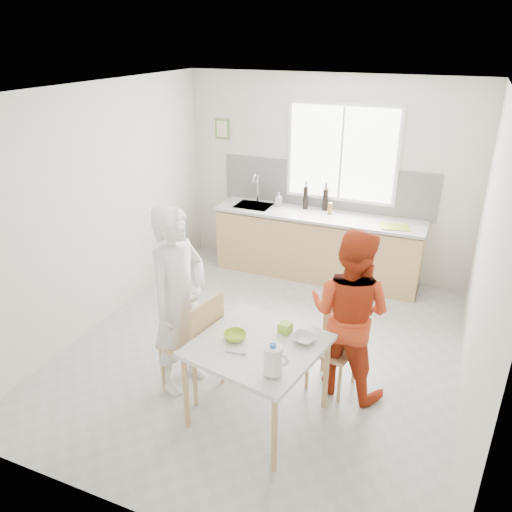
# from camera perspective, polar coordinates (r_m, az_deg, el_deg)

# --- Properties ---
(ground) EXTENTS (4.50, 4.50, 0.00)m
(ground) POSITION_cam_1_polar(r_m,az_deg,el_deg) (5.55, 0.92, -10.49)
(ground) COLOR #B7B7B2
(ground) RESTS_ON ground
(room_shell) EXTENTS (4.50, 4.50, 4.50)m
(room_shell) POSITION_cam_1_polar(r_m,az_deg,el_deg) (4.81, 1.05, 5.84)
(room_shell) COLOR silver
(room_shell) RESTS_ON ground
(window) EXTENTS (1.50, 0.06, 1.30)m
(window) POSITION_cam_1_polar(r_m,az_deg,el_deg) (6.79, 9.78, 11.48)
(window) COLOR white
(window) RESTS_ON room_shell
(backsplash) EXTENTS (3.00, 0.02, 0.65)m
(backsplash) POSITION_cam_1_polar(r_m,az_deg,el_deg) (6.97, 7.93, 7.88)
(backsplash) COLOR white
(backsplash) RESTS_ON room_shell
(picture_frame) EXTENTS (0.22, 0.03, 0.28)m
(picture_frame) POSITION_cam_1_polar(r_m,az_deg,el_deg) (7.34, -3.88, 14.30)
(picture_frame) COLOR #609744
(picture_frame) RESTS_ON room_shell
(kitchen_counter) EXTENTS (2.84, 0.64, 1.37)m
(kitchen_counter) POSITION_cam_1_polar(r_m,az_deg,el_deg) (6.98, 6.89, 0.91)
(kitchen_counter) COLOR #D9B275
(kitchen_counter) RESTS_ON ground
(dining_table) EXTENTS (1.17, 1.17, 0.77)m
(dining_table) POSITION_cam_1_polar(r_m,az_deg,el_deg) (4.29, 0.21, -10.88)
(dining_table) COLOR silver
(dining_table) RESTS_ON ground
(chair_left) EXTENTS (0.55, 0.55, 1.01)m
(chair_left) POSITION_cam_1_polar(r_m,az_deg,el_deg) (4.71, -6.75, -9.53)
(chair_left) COLOR #D9B275
(chair_left) RESTS_ON ground
(chair_far) EXTENTS (0.46, 0.46, 0.86)m
(chair_far) POSITION_cam_1_polar(r_m,az_deg,el_deg) (4.88, 9.07, -9.59)
(chair_far) COLOR #D9B275
(chair_far) RESTS_ON ground
(person_white) EXTENTS (0.55, 0.74, 1.82)m
(person_white) POSITION_cam_1_polar(r_m,az_deg,el_deg) (4.63, -8.78, -5.12)
(person_white) COLOR white
(person_white) RESTS_ON ground
(person_red) EXTENTS (0.90, 0.76, 1.64)m
(person_red) POSITION_cam_1_polar(r_m,az_deg,el_deg) (4.64, 10.62, -6.48)
(person_red) COLOR red
(person_red) RESTS_ON ground
(bowl_green) EXTENTS (0.23, 0.23, 0.06)m
(bowl_green) POSITION_cam_1_polar(r_m,az_deg,el_deg) (4.29, -2.42, -9.13)
(bowl_green) COLOR #A1CF2F
(bowl_green) RESTS_ON dining_table
(bowl_white) EXTENTS (0.24, 0.24, 0.05)m
(bowl_white) POSITION_cam_1_polar(r_m,az_deg,el_deg) (4.29, 5.48, -9.36)
(bowl_white) COLOR silver
(bowl_white) RESTS_ON dining_table
(milk_jug) EXTENTS (0.20, 0.14, 0.26)m
(milk_jug) POSITION_cam_1_polar(r_m,az_deg,el_deg) (3.83, 2.00, -11.76)
(milk_jug) COLOR white
(milk_jug) RESTS_ON dining_table
(green_box) EXTENTS (0.12, 0.12, 0.09)m
(green_box) POSITION_cam_1_polar(r_m,az_deg,el_deg) (4.38, 3.36, -8.18)
(green_box) COLOR #8AC22C
(green_box) RESTS_ON dining_table
(spoon) EXTENTS (0.16, 0.04, 0.01)m
(spoon) POSITION_cam_1_polar(r_m,az_deg,el_deg) (4.13, -2.44, -10.96)
(spoon) COLOR #A5A5AA
(spoon) RESTS_ON dining_table
(cutting_board) EXTENTS (0.40, 0.33, 0.01)m
(cutting_board) POSITION_cam_1_polar(r_m,az_deg,el_deg) (6.51, 15.55, 3.23)
(cutting_board) COLOR #8FB82A
(cutting_board) RESTS_ON kitchen_counter
(wine_bottle_a) EXTENTS (0.07, 0.07, 0.32)m
(wine_bottle_a) POSITION_cam_1_polar(r_m,az_deg,el_deg) (6.94, 5.69, 6.67)
(wine_bottle_a) COLOR black
(wine_bottle_a) RESTS_ON kitchen_counter
(wine_bottle_b) EXTENTS (0.07, 0.07, 0.30)m
(wine_bottle_b) POSITION_cam_1_polar(r_m,az_deg,el_deg) (6.92, 7.92, 6.42)
(wine_bottle_b) COLOR black
(wine_bottle_b) RESTS_ON kitchen_counter
(jar_amber) EXTENTS (0.06, 0.06, 0.16)m
(jar_amber) POSITION_cam_1_polar(r_m,az_deg,el_deg) (6.78, 8.45, 5.37)
(jar_amber) COLOR olive
(jar_amber) RESTS_ON kitchen_counter
(soap_bottle) EXTENTS (0.11, 0.11, 0.20)m
(soap_bottle) POSITION_cam_1_polar(r_m,az_deg,el_deg) (7.05, 2.63, 6.52)
(soap_bottle) COLOR #999999
(soap_bottle) RESTS_ON kitchen_counter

